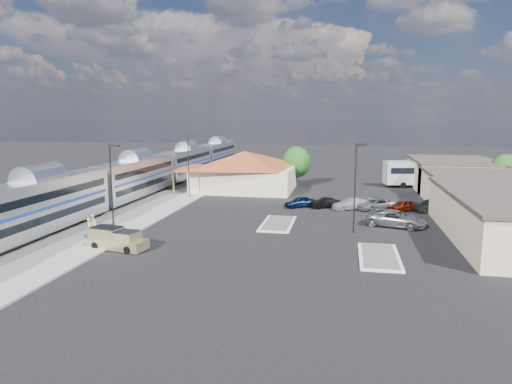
% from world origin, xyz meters
% --- Properties ---
extents(ground, '(280.00, 280.00, 0.00)m').
position_xyz_m(ground, '(0.00, 0.00, 0.00)').
color(ground, black).
rests_on(ground, ground).
extents(railbed, '(16.00, 100.00, 0.12)m').
position_xyz_m(railbed, '(-21.00, 8.00, 0.06)').
color(railbed, '#4C4944').
rests_on(railbed, ground).
extents(platform, '(5.50, 92.00, 0.18)m').
position_xyz_m(platform, '(-12.00, 6.00, 0.09)').
color(platform, gray).
rests_on(platform, ground).
extents(passenger_train, '(3.00, 104.00, 5.55)m').
position_xyz_m(passenger_train, '(-18.00, 14.08, 2.87)').
color(passenger_train, silver).
rests_on(passenger_train, ground).
extents(freight_cars, '(2.80, 46.00, 4.00)m').
position_xyz_m(freight_cars, '(-24.00, 1.91, 1.93)').
color(freight_cars, black).
rests_on(freight_cars, ground).
extents(station_depot, '(18.35, 12.24, 6.20)m').
position_xyz_m(station_depot, '(-4.56, 24.00, 3.13)').
color(station_depot, beige).
rests_on(station_depot, ground).
extents(buildings_east, '(14.40, 51.40, 4.80)m').
position_xyz_m(buildings_east, '(28.00, 14.28, 2.27)').
color(buildings_east, '#C6B28C').
rests_on(buildings_east, ground).
extents(traffic_island_south, '(3.30, 7.50, 0.21)m').
position_xyz_m(traffic_island_south, '(4.00, 2.00, 0.10)').
color(traffic_island_south, silver).
rests_on(traffic_island_south, ground).
extents(traffic_island_north, '(3.30, 7.50, 0.21)m').
position_xyz_m(traffic_island_north, '(14.00, -8.00, 0.10)').
color(traffic_island_north, silver).
rests_on(traffic_island_north, ground).
extents(lamp_plat_s, '(1.08, 0.25, 9.00)m').
position_xyz_m(lamp_plat_s, '(-10.90, -6.00, 5.34)').
color(lamp_plat_s, black).
rests_on(lamp_plat_s, ground).
extents(lamp_plat_n, '(1.08, 0.25, 9.00)m').
position_xyz_m(lamp_plat_n, '(-10.90, 16.00, 5.34)').
color(lamp_plat_n, black).
rests_on(lamp_plat_n, ground).
extents(lamp_lot, '(1.08, 0.25, 9.00)m').
position_xyz_m(lamp_lot, '(12.10, 0.00, 5.34)').
color(lamp_lot, black).
rests_on(lamp_lot, ground).
extents(tree_east_c, '(4.41, 4.41, 6.21)m').
position_xyz_m(tree_east_c, '(34.00, 26.00, 3.76)').
color(tree_east_c, '#382314').
rests_on(tree_east_c, ground).
extents(tree_depot, '(4.71, 4.71, 6.63)m').
position_xyz_m(tree_depot, '(3.00, 30.00, 4.02)').
color(tree_depot, '#382314').
rests_on(tree_depot, ground).
extents(pickup_truck, '(5.64, 2.92, 1.85)m').
position_xyz_m(pickup_truck, '(-8.50, -9.96, 0.88)').
color(pickup_truck, tan).
rests_on(pickup_truck, ground).
extents(suv, '(6.70, 4.40, 1.71)m').
position_xyz_m(suv, '(16.46, 3.42, 0.86)').
color(suv, '#9A9EA2').
rests_on(suv, ground).
extents(coach_bus, '(13.66, 5.51, 4.28)m').
position_xyz_m(coach_bus, '(24.00, 33.00, 2.47)').
color(coach_bus, silver).
rests_on(coach_bus, ground).
extents(person_a, '(0.49, 0.71, 1.91)m').
position_xyz_m(person_a, '(-12.67, -7.44, 1.13)').
color(person_a, '#B7D041').
rests_on(person_a, platform).
extents(person_b, '(0.97, 1.09, 1.87)m').
position_xyz_m(person_b, '(-13.32, -5.82, 1.12)').
color(person_b, silver).
rests_on(person_b, platform).
extents(parked_car_a, '(4.37, 3.50, 1.40)m').
position_xyz_m(parked_car_a, '(5.39, 11.86, 0.70)').
color(parked_car_a, '#0B1939').
rests_on(parked_car_a, ground).
extents(parked_car_b, '(4.08, 3.24, 1.30)m').
position_xyz_m(parked_car_b, '(8.59, 12.16, 0.65)').
color(parked_car_b, black).
rests_on(parked_car_b, ground).
extents(parked_car_c, '(5.31, 4.36, 1.45)m').
position_xyz_m(parked_car_c, '(11.79, 11.86, 0.72)').
color(parked_car_c, silver).
rests_on(parked_car_c, ground).
extents(parked_car_d, '(5.83, 4.79, 1.48)m').
position_xyz_m(parked_car_d, '(14.99, 12.16, 0.74)').
color(parked_car_d, gray).
rests_on(parked_car_d, ground).
extents(parked_car_e, '(4.32, 3.48, 1.38)m').
position_xyz_m(parked_car_e, '(18.19, 11.86, 0.69)').
color(parked_car_e, maroon).
rests_on(parked_car_e, ground).
extents(parked_car_f, '(4.46, 3.47, 1.42)m').
position_xyz_m(parked_car_f, '(21.39, 12.16, 0.71)').
color(parked_car_f, black).
rests_on(parked_car_f, ground).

